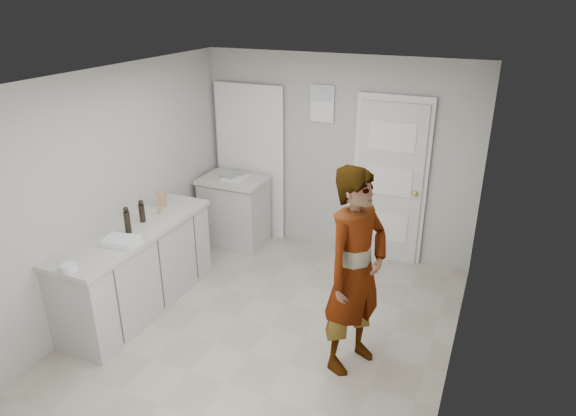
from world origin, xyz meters
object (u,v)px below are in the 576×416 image
at_px(oil_cruet_b, 127,220).
at_px(egg_bowl, 69,267).
at_px(spice_jar, 160,210).
at_px(person, 355,272).
at_px(oil_cruet_a, 142,211).
at_px(cake_mix_box, 161,199).
at_px(baking_dish, 121,241).

height_order(oil_cruet_b, egg_bowl, oil_cruet_b).
bearing_deg(egg_bowl, spice_jar, 91.44).
distance_m(person, oil_cruet_a, 2.37).
xyz_separation_m(cake_mix_box, spice_jar, (0.10, -0.16, -0.05)).
xyz_separation_m(oil_cruet_a, oil_cruet_b, (0.04, -0.27, 0.02)).
height_order(oil_cruet_a, egg_bowl, oil_cruet_a).
xyz_separation_m(spice_jar, egg_bowl, (0.03, -1.35, -0.01)).
relative_size(cake_mix_box, oil_cruet_a, 0.69).
bearing_deg(cake_mix_box, person, -36.55).
bearing_deg(spice_jar, egg_bowl, -88.56).
xyz_separation_m(oil_cruet_a, baking_dish, (0.13, -0.50, -0.09)).
bearing_deg(spice_jar, oil_cruet_a, -96.55).
xyz_separation_m(spice_jar, oil_cruet_a, (-0.03, -0.26, 0.08)).
height_order(spice_jar, oil_cruet_a, oil_cruet_a).
bearing_deg(cake_mix_box, egg_bowl, -108.25).
height_order(person, baking_dish, person).
xyz_separation_m(cake_mix_box, oil_cruet_a, (0.07, -0.42, 0.03)).
distance_m(person, oil_cruet_b, 2.33).
height_order(person, oil_cruet_a, person).
bearing_deg(cake_mix_box, oil_cruet_a, -104.25).
bearing_deg(oil_cruet_b, oil_cruet_a, 98.05).
bearing_deg(cake_mix_box, oil_cruet_b, -104.59).
distance_m(cake_mix_box, oil_cruet_a, 0.43).
bearing_deg(oil_cruet_a, baking_dish, -74.90).
bearing_deg(oil_cruet_b, cake_mix_box, 98.57).
bearing_deg(person, egg_bowl, 135.73).
xyz_separation_m(oil_cruet_a, egg_bowl, (0.06, -1.09, -0.09)).
relative_size(cake_mix_box, baking_dish, 0.49).
bearing_deg(cake_mix_box, spice_jar, -82.88).
bearing_deg(person, oil_cruet_b, 116.61).
distance_m(oil_cruet_a, baking_dish, 0.52).
height_order(spice_jar, oil_cruet_b, oil_cruet_b).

